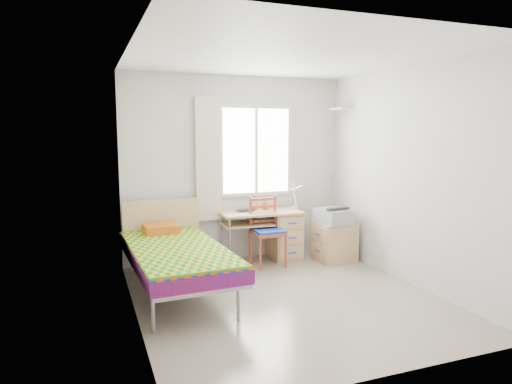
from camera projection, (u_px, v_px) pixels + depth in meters
floor at (286, 298)px, 5.04m from camera, size 3.50×3.50×0.00m
ceiling at (288, 56)px, 4.70m from camera, size 3.50×3.50×0.00m
wall_back at (236, 169)px, 6.49m from camera, size 3.20×0.00×3.20m
wall_left at (133, 188)px, 4.31m from camera, size 0.00×3.50×3.50m
wall_right at (409, 176)px, 5.43m from camera, size 0.00×3.50×3.50m
window at (256, 151)px, 6.54m from camera, size 1.10×0.04×1.30m
curtain at (208, 159)px, 6.26m from camera, size 0.35×0.05×1.70m
floating_shelf at (341, 109)px, 6.58m from camera, size 0.20×0.32×0.03m
bed at (175, 253)px, 5.21m from camera, size 1.10×2.19×0.93m
desk at (280, 232)px, 6.55m from camera, size 1.16×0.57×0.71m
chair at (267, 227)px, 6.22m from camera, size 0.41×0.41×0.95m
cabinet at (334, 241)px, 6.46m from camera, size 0.54×0.48×0.56m
printer at (334, 215)px, 6.38m from camera, size 0.45×0.51×0.20m
laptop at (248, 211)px, 6.40m from camera, size 0.35×0.26×0.03m
pen_cup at (266, 206)px, 6.57m from camera, size 0.09×0.09×0.10m
task_lamp at (295, 192)px, 6.51m from camera, size 0.23×0.32×0.41m
book at (250, 221)px, 6.35m from camera, size 0.21×0.25×0.02m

